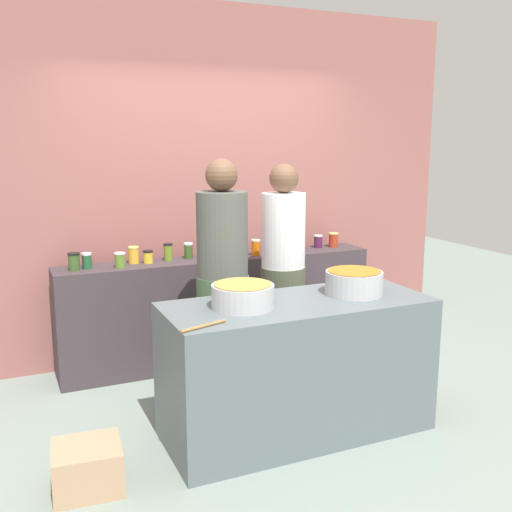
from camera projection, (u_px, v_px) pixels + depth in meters
ground at (276, 411)px, 4.15m from camera, size 12.00×12.00×0.00m
storefront_wall at (205, 183)px, 5.16m from camera, size 4.80×0.12×3.00m
display_shelf at (220, 309)px, 5.05m from camera, size 2.70×0.36×0.90m
prep_table at (297, 367)px, 3.80m from camera, size 1.70×0.70×0.88m
preserve_jar_0 at (74, 262)px, 4.46m from camera, size 0.09×0.09×0.13m
preserve_jar_1 at (87, 261)px, 4.53m from camera, size 0.08×0.08×0.12m
preserve_jar_2 at (120, 260)px, 4.56m from camera, size 0.09×0.09×0.12m
preserve_jar_3 at (134, 255)px, 4.72m from camera, size 0.09×0.09×0.13m
preserve_jar_4 at (148, 257)px, 4.73m from camera, size 0.08×0.08×0.10m
preserve_jar_5 at (168, 252)px, 4.82m from camera, size 0.07×0.07×0.14m
preserve_jar_6 at (188, 251)px, 4.91m from camera, size 0.07×0.07×0.13m
preserve_jar_7 at (207, 252)px, 4.89m from camera, size 0.08×0.08×0.12m
preserve_jar_8 at (223, 252)px, 4.94m from camera, size 0.07×0.07×0.10m
preserve_jar_9 at (240, 249)px, 4.98m from camera, size 0.07×0.07×0.14m
preserve_jar_10 at (256, 248)px, 5.03m from camera, size 0.08×0.08×0.14m
preserve_jar_11 at (269, 248)px, 5.11m from camera, size 0.07×0.07×0.10m
preserve_jar_12 at (281, 245)px, 5.26m from camera, size 0.07×0.07×0.11m
preserve_jar_13 at (299, 243)px, 5.27m from camera, size 0.08×0.08×0.13m
preserve_jar_14 at (318, 241)px, 5.40m from camera, size 0.08×0.08×0.11m
preserve_jar_15 at (333, 240)px, 5.44m from camera, size 0.09×0.09×0.13m
cooking_pot_left at (243, 296)px, 3.56m from camera, size 0.38×0.38×0.15m
cooking_pot_center at (354, 282)px, 3.87m from camera, size 0.37×0.37×0.16m
wooden_spoon at (204, 326)px, 3.19m from camera, size 0.29×0.11×0.02m
cook_with_tongs at (223, 297)px, 4.12m from camera, size 0.37×0.37×1.75m
cook_in_cap at (283, 284)px, 4.56m from camera, size 0.34×0.34×1.70m
bread_crate at (88, 467)px, 3.22m from camera, size 0.40×0.37×0.25m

